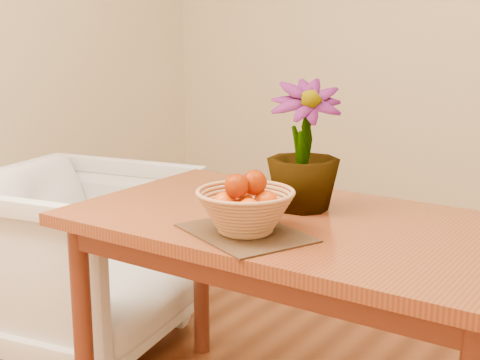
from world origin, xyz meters
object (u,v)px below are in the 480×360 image
Objects in this scene: wicker_basket at (245,213)px; armchair at (79,250)px; potted_plant at (304,146)px; table at (298,246)px.

armchair is at bearing 163.26° from wicker_basket.
potted_plant is 1.17m from armchair.
table is at bearing 77.31° from wicker_basket.
armchair is (-1.03, 0.31, -0.40)m from wicker_basket.
potted_plant is at bearing -100.06° from armchair.
table is 0.27m from wicker_basket.
wicker_basket is at bearing -102.69° from table.
table is 3.43× the size of potted_plant.
armchair is at bearing 175.04° from table.
armchair is (-1.04, -0.01, -0.54)m from potted_plant.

